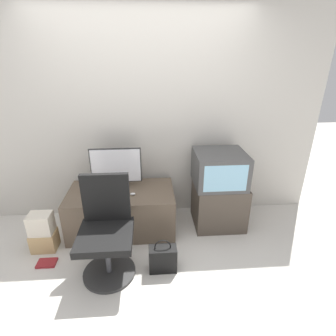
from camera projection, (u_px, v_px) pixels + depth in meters
The scene contains 13 objects.
ground_plane at pixel (147, 285), 2.46m from camera, with size 12.00×12.00×0.00m, color beige.
wall_back at pixel (143, 117), 3.15m from camera, with size 4.40×0.05×2.60m.
desk at pixel (122, 210), 3.16m from camera, with size 1.24×0.67×0.52m.
side_stand at pixel (219, 204), 3.26m from camera, with size 0.60×0.54×0.55m.
main_monitor at pixel (116, 168), 3.06m from camera, with size 0.59×0.19×0.49m.
keyboard at pixel (115, 196), 2.94m from camera, with size 0.29×0.13×0.01m.
mouse at pixel (133, 194), 2.97m from camera, with size 0.06×0.04×0.03m.
crt_tv at pixel (219, 169), 3.08m from camera, with size 0.59×0.55×0.40m.
office_chair at pixel (107, 233), 2.47m from camera, with size 0.51×0.51×0.98m.
cardboard_box_lower at pixel (45, 240), 2.88m from camera, with size 0.26×0.20×0.21m.
cardboard_box_upper at pixel (41, 224), 2.79m from camera, with size 0.24×0.18×0.23m.
handbag at pixel (163, 258), 2.58m from camera, with size 0.27×0.14×0.36m.
book at pixel (47, 263), 2.70m from camera, with size 0.19×0.13×0.02m.
Camera 1 is at (0.07, -1.83, 1.98)m, focal length 28.00 mm.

